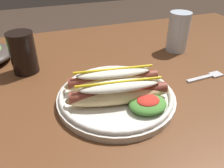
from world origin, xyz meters
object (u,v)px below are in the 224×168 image
fork (207,77)px  soda_cup (23,53)px  hot_dog_plate (117,92)px  water_cup (178,32)px

fork → soda_cup: (-0.49, 0.22, 0.06)m
hot_dog_plate → water_cup: bearing=35.0°
fork → hot_dog_plate: bearing=-179.2°
hot_dog_plate → fork: (0.29, 0.02, -0.02)m
soda_cup → water_cup: 0.51m
hot_dog_plate → soda_cup: soda_cup is taller
hot_dog_plate → fork: bearing=3.5°
fork → water_cup: bearing=81.3°
fork → soda_cup: bearing=153.5°
fork → soda_cup: size_ratio=0.99×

